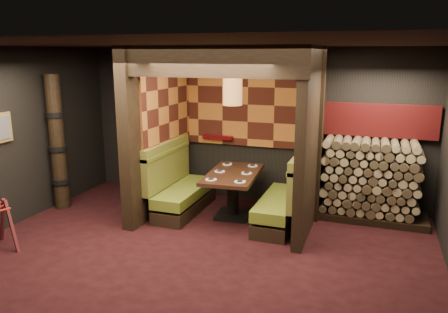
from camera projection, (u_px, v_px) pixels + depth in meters
floor at (192, 260)px, 5.97m from camera, size 6.50×5.50×0.02m
ceiling at (188, 43)px, 5.30m from camera, size 6.50×5.50×0.02m
wall_back at (250, 125)px, 8.16m from camera, size 6.50×0.02×2.85m
wall_front at (33, 243)px, 3.10m from camera, size 6.50×0.02×2.85m
partition_left at (158, 131)px, 7.59m from camera, size 0.20×2.20×2.85m
partition_right at (311, 140)px, 6.77m from camera, size 0.15×2.10×2.85m
header_beam at (208, 61)px, 6.01m from camera, size 2.85×0.18×0.44m
tapa_back_panel at (248, 104)px, 8.04m from camera, size 2.40×0.06×1.55m
tapa_side_panel at (168, 106)px, 7.61m from camera, size 0.04×1.85×1.45m
lacquer_shelf at (218, 137)px, 8.32m from camera, size 0.60×0.12×0.07m
booth_bench_left at (179, 189)px, 7.70m from camera, size 0.68×1.60×1.14m
booth_bench_right at (285, 201)px, 7.08m from camera, size 0.68×1.60×1.14m
dining_table at (233, 186)px, 7.38m from camera, size 0.92×1.55×0.79m
place_settings at (233, 172)px, 7.33m from camera, size 0.73×1.23×0.03m
pendant_lamp at (232, 91)px, 6.97m from camera, size 0.31×0.31×0.93m
framed_picture at (2, 128)px, 6.73m from camera, size 0.05×0.36×0.46m
totem_column at (57, 144)px, 7.69m from camera, size 0.31×0.31×2.40m
firewood_stack at (375, 181)px, 7.22m from camera, size 1.73×0.70×1.36m
mosaic_header at (380, 121)px, 7.30m from camera, size 1.83×0.10×0.56m
bay_front_post at (320, 138)px, 6.98m from camera, size 0.08×0.08×2.85m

